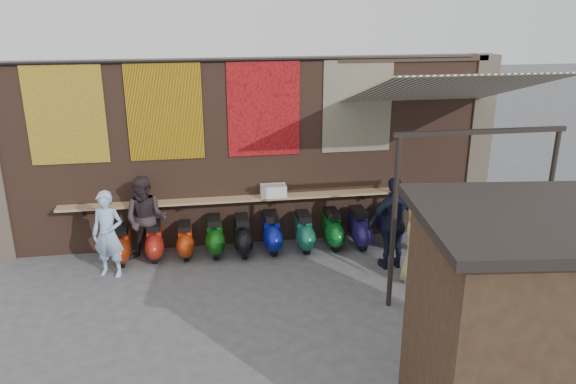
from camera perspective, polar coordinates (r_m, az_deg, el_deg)
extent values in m
plane|color=#474749|center=(10.35, -2.20, -10.70)|extent=(70.00, 70.00, 0.00)
cube|color=brown|center=(12.09, -3.95, 3.96)|extent=(10.00, 0.40, 4.00)
cube|color=#4C4238|center=(13.58, 18.51, 4.69)|extent=(0.50, 0.50, 4.00)
cube|color=#9E7A51|center=(12.01, -3.68, -0.64)|extent=(8.00, 0.32, 0.05)
cube|color=white|center=(11.98, -1.50, 0.13)|extent=(0.54, 0.30, 0.26)
cube|color=maroon|center=(11.88, -21.65, 7.35)|extent=(1.50, 0.02, 2.00)
cube|color=#F9AC0E|center=(11.63, -12.40, 8.01)|extent=(1.50, 0.02, 2.00)
cube|color=#AE1915|center=(11.69, -2.48, 8.49)|extent=(1.50, 0.02, 2.00)
cube|color=teal|center=(12.09, 7.08, 8.72)|extent=(1.50, 0.02, 2.00)
cylinder|color=black|center=(11.51, -4.06, 13.23)|extent=(9.50, 0.06, 0.06)
imported|color=#9EBDE7|center=(11.32, -17.81, -4.11)|extent=(0.73, 0.60, 1.72)
imported|color=#32262A|center=(11.74, -14.23, -2.73)|extent=(1.00, 0.86, 1.80)
imported|color=black|center=(11.27, 10.70, -3.16)|extent=(1.15, 0.57, 1.88)
imported|color=#4C4D50|center=(11.53, 19.40, -4.07)|extent=(1.21, 1.14, 1.64)
imported|color=#9A8C62|center=(10.83, 12.95, -4.85)|extent=(0.96, 0.95, 1.67)
cube|color=black|center=(7.38, 23.74, -13.08)|extent=(2.80, 2.23, 2.81)
cube|color=black|center=(6.76, 25.36, -2.43)|extent=(3.14, 2.55, 0.12)
cube|color=gold|center=(7.89, 21.24, -5.44)|extent=(1.20, 0.18, 0.50)
cube|color=#473321|center=(8.34, 20.40, -11.79)|extent=(2.15, 0.35, 0.06)
cube|color=beige|center=(10.96, 15.67, 10.03)|extent=(3.20, 3.28, 0.97)
cube|color=#33261C|center=(12.36, 12.74, 13.08)|extent=(3.30, 0.08, 0.12)
cube|color=black|center=(9.73, 19.06, 5.81)|extent=(3.00, 0.08, 0.08)
cylinder|color=black|center=(9.61, 10.69, -3.20)|extent=(0.09, 0.09, 3.10)
cylinder|color=black|center=(10.86, 24.73, -2.05)|extent=(0.09, 0.09, 3.10)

